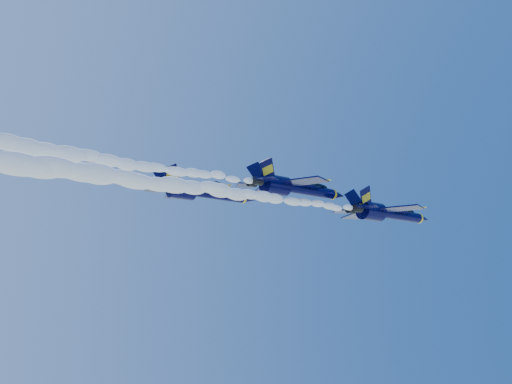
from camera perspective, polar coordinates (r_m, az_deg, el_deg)
jet_lead at (r=92.39m, az=12.97°, el=-2.06°), size 18.81×15.43×6.99m
smoke_trail_jet_lead at (r=70.40m, az=-4.50°, el=0.23°), size 50.03×2.55×2.29m
jet_second at (r=83.53m, az=3.89°, el=0.46°), size 18.33×15.03×6.81m
smoke_trail_jet_second at (r=67.00m, az=-17.77°, el=3.63°), size 50.03×2.48×2.23m
jet_third at (r=86.39m, az=-5.40°, el=0.00°), size 17.98×14.75×6.68m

